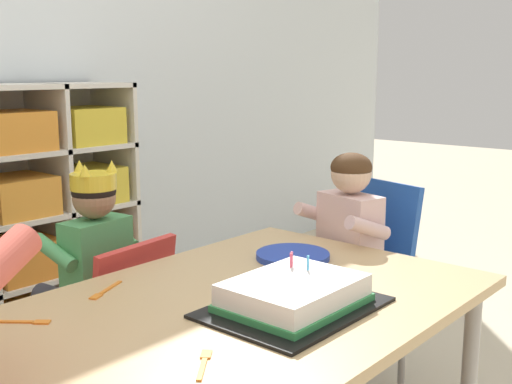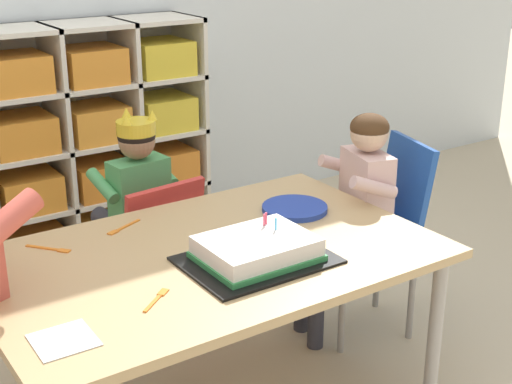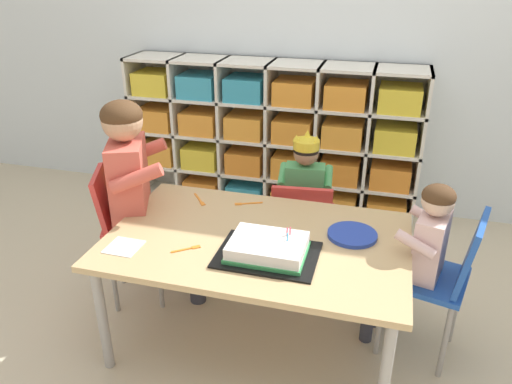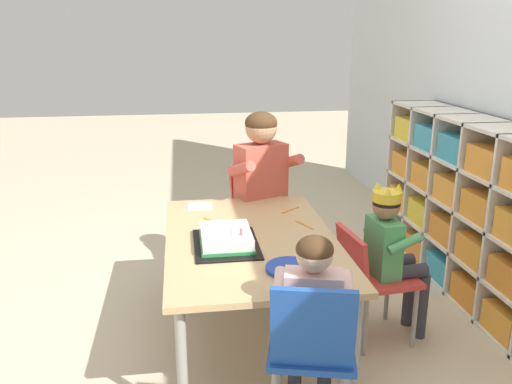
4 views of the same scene
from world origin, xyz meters
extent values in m
cube|color=silver|center=(0.38, 1.37, 0.52)|extent=(0.02, 0.32, 1.04)
cube|color=silver|center=(0.71, 1.37, 0.52)|extent=(0.02, 0.32, 1.04)
cube|color=orange|center=(0.21, 1.36, 0.10)|extent=(0.25, 0.26, 0.15)
cube|color=orange|center=(0.54, 1.36, 0.10)|extent=(0.25, 0.26, 0.15)
cube|color=orange|center=(0.21, 1.36, 0.35)|extent=(0.25, 0.26, 0.15)
cube|color=orange|center=(0.54, 1.36, 0.35)|extent=(0.25, 0.26, 0.15)
cube|color=orange|center=(0.21, 1.36, 0.61)|extent=(0.25, 0.26, 0.15)
cube|color=yellow|center=(0.54, 1.36, 0.61)|extent=(0.25, 0.26, 0.15)
cube|color=orange|center=(0.21, 1.36, 0.87)|extent=(0.25, 0.26, 0.15)
cube|color=yellow|center=(0.54, 1.36, 0.87)|extent=(0.25, 0.26, 0.15)
cube|color=tan|center=(0.00, 0.00, 0.54)|extent=(1.30, 0.83, 0.03)
cylinder|color=#9E9993|center=(0.59, -0.35, 0.26)|extent=(0.04, 0.04, 0.53)
cylinder|color=#9E9993|center=(0.59, 0.35, 0.26)|extent=(0.04, 0.04, 0.53)
cube|color=red|center=(0.09, 0.64, 0.34)|extent=(0.38, 0.36, 0.03)
cube|color=red|center=(0.11, 0.49, 0.47)|extent=(0.32, 0.09, 0.24)
cylinder|color=gray|center=(0.21, 0.79, 0.17)|extent=(0.02, 0.02, 0.33)
cylinder|color=gray|center=(-0.07, 0.76, 0.17)|extent=(0.02, 0.02, 0.33)
cylinder|color=gray|center=(0.24, 0.52, 0.17)|extent=(0.02, 0.02, 0.33)
cube|color=#4C9E5B|center=(0.09, 0.65, 0.50)|extent=(0.22, 0.13, 0.29)
sphere|color=#997051|center=(0.09, 0.65, 0.71)|extent=(0.13, 0.13, 0.13)
ellipsoid|color=black|center=(0.09, 0.65, 0.73)|extent=(0.14, 0.14, 0.10)
cylinder|color=yellow|center=(0.09, 0.65, 0.76)|extent=(0.14, 0.14, 0.05)
cone|color=yellow|center=(0.08, 0.71, 0.81)|extent=(0.04, 0.04, 0.04)
cone|color=yellow|center=(0.14, 0.63, 0.81)|extent=(0.04, 0.04, 0.04)
cone|color=yellow|center=(0.04, 0.62, 0.81)|extent=(0.04, 0.04, 0.04)
cylinder|color=#33333D|center=(0.14, 0.76, 0.38)|extent=(0.09, 0.22, 0.07)
cylinder|color=#33333D|center=(0.02, 0.75, 0.38)|extent=(0.09, 0.22, 0.07)
cylinder|color=#33333D|center=(0.13, 0.87, 0.18)|extent=(0.06, 0.06, 0.35)
cylinder|color=#33333D|center=(0.00, 0.85, 0.18)|extent=(0.06, 0.06, 0.35)
cylinder|color=#4C9E5B|center=(0.21, 0.71, 0.56)|extent=(0.06, 0.18, 0.10)
cylinder|color=#4C9E5B|center=(-0.04, 0.68, 0.56)|extent=(0.06, 0.18, 0.10)
cube|color=#1E4CA8|center=(0.72, 0.13, 0.39)|extent=(0.41, 0.39, 0.03)
cube|color=#1E4CA8|center=(0.88, 0.09, 0.56)|extent=(0.14, 0.30, 0.31)
cylinder|color=gray|center=(0.62, 0.29, 0.19)|extent=(0.02, 0.02, 0.38)
cylinder|color=gray|center=(0.56, 0.04, 0.19)|extent=(0.02, 0.02, 0.38)
cylinder|color=gray|center=(0.89, 0.22, 0.19)|extent=(0.02, 0.02, 0.38)
cylinder|color=gray|center=(0.83, -0.03, 0.19)|extent=(0.02, 0.02, 0.38)
cube|color=beige|center=(0.72, 0.13, 0.55)|extent=(0.16, 0.23, 0.29)
sphere|color=#DBB293|center=(0.72, 0.13, 0.77)|extent=(0.13, 0.13, 0.13)
ellipsoid|color=#472D19|center=(0.72, 0.13, 0.79)|extent=(0.14, 0.14, 0.10)
cylinder|color=#33333D|center=(0.64, 0.22, 0.43)|extent=(0.22, 0.12, 0.07)
cylinder|color=#33333D|center=(0.61, 0.10, 0.43)|extent=(0.22, 0.12, 0.07)
cylinder|color=#33333D|center=(0.53, 0.24, 0.20)|extent=(0.06, 0.06, 0.40)
cylinder|color=#33333D|center=(0.50, 0.12, 0.20)|extent=(0.06, 0.06, 0.40)
cylinder|color=beige|center=(0.71, 0.26, 0.61)|extent=(0.18, 0.09, 0.10)
cylinder|color=beige|center=(0.65, 0.02, 0.61)|extent=(0.18, 0.09, 0.10)
cube|color=black|center=(0.08, -0.13, 0.56)|extent=(0.41, 0.30, 0.01)
cube|color=white|center=(0.08, -0.13, 0.59)|extent=(0.30, 0.23, 0.06)
cube|color=#338E4C|center=(0.08, -0.13, 0.57)|extent=(0.31, 0.24, 0.02)
cylinder|color=#E54C66|center=(0.16, -0.06, 0.64)|extent=(0.01, 0.01, 0.04)
cylinder|color=#4CB2E5|center=(0.16, -0.11, 0.64)|extent=(0.01, 0.01, 0.04)
cylinder|color=#E54C66|center=(0.14, -0.07, 0.64)|extent=(0.01, 0.01, 0.04)
cylinder|color=#233DA3|center=(0.40, 0.12, 0.56)|extent=(0.22, 0.22, 0.02)
cube|color=orange|center=(-0.28, -0.19, 0.56)|extent=(0.08, 0.06, 0.00)
cube|color=orange|center=(-0.23, -0.15, 0.56)|extent=(0.04, 0.04, 0.00)
cube|color=orange|center=(-0.39, 0.30, 0.56)|extent=(0.07, 0.09, 0.00)
cube|color=orange|center=(-0.35, 0.24, 0.56)|extent=(0.04, 0.04, 0.00)
cube|color=orange|center=(-0.11, 0.31, 0.56)|extent=(0.10, 0.05, 0.00)
cube|color=orange|center=(-0.17, 0.28, 0.56)|extent=(0.04, 0.03, 0.00)
camera|label=1|loc=(-1.04, -0.97, 1.10)|focal=44.80mm
camera|label=2|loc=(-0.97, -1.68, 1.45)|focal=51.75mm
camera|label=3|loc=(0.49, -1.79, 1.65)|focal=34.79mm
camera|label=4|loc=(2.40, -0.32, 1.52)|focal=37.06mm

